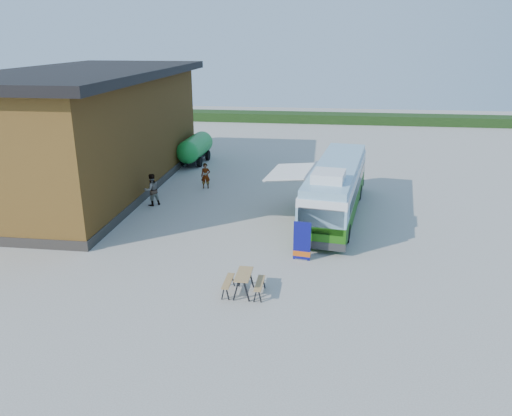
# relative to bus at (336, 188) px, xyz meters

# --- Properties ---
(ground) EXTENTS (100.00, 100.00, 0.00)m
(ground) POSITION_rel_bus_xyz_m (-4.85, -6.39, -1.62)
(ground) COLOR #BCB7AD
(ground) RESTS_ON ground
(barn) EXTENTS (9.60, 21.20, 7.50)m
(barn) POSITION_rel_bus_xyz_m (-15.35, 3.61, 1.97)
(barn) COLOR brown
(barn) RESTS_ON ground
(hedge) EXTENTS (40.00, 3.00, 1.00)m
(hedge) POSITION_rel_bus_xyz_m (3.15, 31.61, -1.12)
(hedge) COLOR #264419
(hedge) RESTS_ON ground
(bus) EXTENTS (3.89, 11.25, 3.39)m
(bus) POSITION_rel_bus_xyz_m (0.00, 0.00, 0.00)
(bus) COLOR #267713
(bus) RESTS_ON ground
(awning) EXTENTS (2.85, 4.06, 0.49)m
(awning) POSITION_rel_bus_xyz_m (-2.27, -0.03, 0.86)
(awning) COLOR white
(awning) RESTS_ON ground
(banner) EXTENTS (0.78, 0.25, 1.80)m
(banner) POSITION_rel_bus_xyz_m (-1.55, -6.00, -0.88)
(banner) COLOR navy
(banner) RESTS_ON ground
(picnic_table) EXTENTS (1.52, 1.35, 0.86)m
(picnic_table) POSITION_rel_bus_xyz_m (-3.60, -9.37, -0.98)
(picnic_table) COLOR #A6854E
(picnic_table) RESTS_ON ground
(person_a) EXTENTS (0.67, 0.51, 1.65)m
(person_a) POSITION_rel_bus_xyz_m (-8.23, 4.23, -0.79)
(person_a) COLOR #999999
(person_a) RESTS_ON ground
(person_b) EXTENTS (1.16, 1.14, 1.89)m
(person_b) POSITION_rel_bus_xyz_m (-10.55, 0.44, -0.68)
(person_b) COLOR #999999
(person_b) RESTS_ON ground
(slurry_tanker) EXTENTS (1.89, 5.79, 2.14)m
(slurry_tanker) POSITION_rel_bus_xyz_m (-10.55, 10.75, -0.39)
(slurry_tanker) COLOR green
(slurry_tanker) RESTS_ON ground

